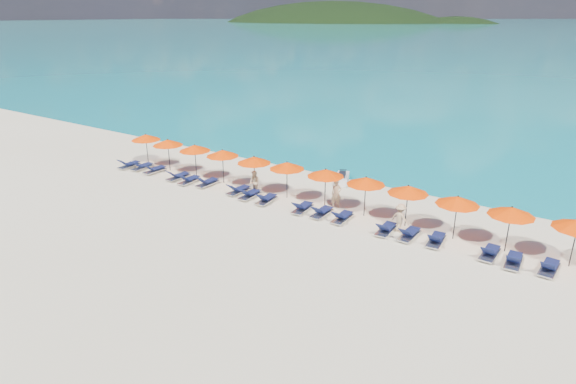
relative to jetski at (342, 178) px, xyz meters
The scene contains 36 objects.
ground 9.13m from the jetski, 90.83° to the right, with size 1400.00×1400.00×0.00m, color beige.
headland_main 611.04m from the jetski, 119.48° to the left, with size 374.00×242.00×126.50m.
headland_small 572.06m from the jetski, 105.24° to the left, with size 162.00×126.00×85.50m.
jetski is the anchor object (origin of this frame).
beachgoer_a 4.35m from the jetski, 66.54° to the right, with size 0.59×0.39×1.62m, color tan.
beachgoer_b 5.99m from the jetski, 124.92° to the right, with size 0.72×0.42×1.48m, color tan.
beachgoer_c 7.84m from the jetski, 40.26° to the right, with size 0.97×0.45×1.50m, color tan.
umbrella_0 14.56m from the jetski, 162.75° to the right, with size 2.10×2.10×2.28m.
umbrella_1 12.31m from the jetski, 158.57° to the right, with size 2.10×2.10×2.28m.
umbrella_2 9.98m from the jetski, 153.06° to the right, with size 2.10×2.10×2.28m.
umbrella_3 7.94m from the jetski, 145.65° to the right, with size 2.10×2.10×2.28m.
umbrella_4 6.08m from the jetski, 130.48° to the right, with size 2.10×2.10×2.28m.
umbrella_5 4.84m from the jetski, 108.74° to the right, with size 2.10×2.10×2.28m.
umbrella_6 4.67m from the jetski, 75.12° to the right, with size 2.10×2.10×2.28m.
umbrella_7 5.78m from the jetski, 49.41° to the right, with size 2.10×2.10×2.28m.
umbrella_8 7.50m from the jetski, 35.35° to the right, with size 2.10×2.10×2.28m.
umbrella_9 9.69m from the jetski, 27.21° to the right, with size 2.10×2.10×2.28m.
umbrella_10 11.84m from the jetski, 21.82° to the right, with size 2.10×2.10×2.28m.
lounger_0 15.31m from the jetski, 158.12° to the right, with size 0.67×1.72×0.66m.
lounger_1 14.19m from the jetski, 157.44° to the right, with size 0.66×1.71×0.66m.
lounger_2 12.99m from the jetski, 155.10° to the right, with size 0.67×1.72×0.66m.
lounger_3 10.90m from the jetski, 149.28° to the right, with size 0.74×1.74×0.66m.
lounger_4 10.00m from the jetski, 145.24° to the right, with size 0.70×1.73×0.66m.
lounger_5 8.76m from the jetski, 141.76° to the right, with size 0.62×1.70×0.66m.
lounger_6 6.90m from the jetski, 128.77° to the right, with size 0.72×1.73×0.66m.
lounger_7 6.48m from the jetski, 120.37° to the right, with size 0.66×1.72×0.66m.
lounger_8 6.00m from the jetski, 109.24° to the right, with size 0.77×1.75×0.66m.
lounger_9 5.61m from the jetski, 85.15° to the right, with size 0.76×1.75×0.66m.
lounger_10 5.79m from the jetski, 72.95° to the right, with size 0.63×1.70×0.66m.
lounger_11 6.26m from the jetski, 61.94° to the right, with size 0.67×1.72×0.66m.
lounger_12 7.85m from the jetski, 45.66° to the right, with size 0.67×1.72×0.66m.
lounger_13 8.66m from the jetski, 39.70° to the right, with size 0.68×1.72×0.66m.
lounger_14 9.63m from the jetski, 34.17° to the right, with size 0.75×1.74×0.66m.
lounger_15 11.71m from the jetski, 27.23° to the right, with size 0.66×1.71×0.66m.
lounger_16 12.73m from the jetski, 25.81° to the right, with size 0.71×1.73×0.66m.
lounger_17 13.91m from the jetski, 22.66° to the right, with size 0.73×1.74×0.66m.
Camera 1 is at (13.88, -17.49, 10.40)m, focal length 30.00 mm.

